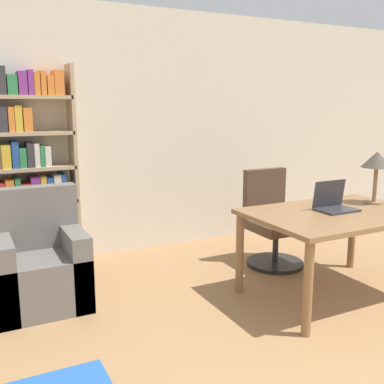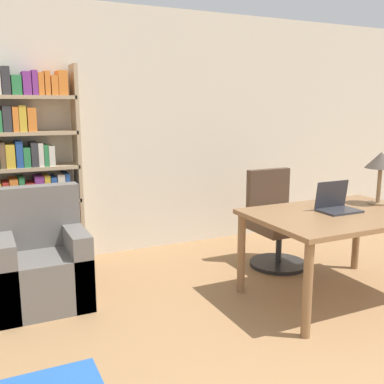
{
  "view_description": "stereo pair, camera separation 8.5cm",
  "coord_description": "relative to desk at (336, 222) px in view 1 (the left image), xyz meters",
  "views": [
    {
      "loc": [
        -1.81,
        -0.26,
        1.65
      ],
      "look_at": [
        -0.31,
        2.7,
        1.01
      ],
      "focal_mm": 42.0,
      "sensor_mm": 36.0,
      "label": 1
    },
    {
      "loc": [
        -1.73,
        -0.3,
        1.65
      ],
      "look_at": [
        -0.31,
        2.7,
        1.01
      ],
      "focal_mm": 42.0,
      "sensor_mm": 36.0,
      "label": 2
    }
  ],
  "objects": [
    {
      "name": "table_lamp",
      "position": [
        0.56,
        0.11,
        0.48
      ],
      "size": [
        0.28,
        0.28,
        0.48
      ],
      "color": "olive",
      "rests_on": "desk"
    },
    {
      "name": "office_chair",
      "position": [
        0.02,
        0.92,
        -0.23
      ],
      "size": [
        0.59,
        0.59,
        0.99
      ],
      "color": "black",
      "rests_on": "ground_plane"
    },
    {
      "name": "laptop",
      "position": [
        0.02,
        0.06,
        0.15
      ],
      "size": [
        0.34,
        0.24,
        0.25
      ],
      "color": "#2D2D33",
      "rests_on": "desk"
    },
    {
      "name": "wall_back",
      "position": [
        -0.98,
        2.03,
        0.68
      ],
      "size": [
        8.0,
        0.06,
        2.7
      ],
      "color": "beige",
      "rests_on": "ground_plane"
    },
    {
      "name": "armchair",
      "position": [
        -2.32,
        0.96,
        -0.34
      ],
      "size": [
        0.73,
        0.65,
        0.98
      ],
      "color": "#66605B",
      "rests_on": "ground_plane"
    },
    {
      "name": "bookshelf",
      "position": [
        -2.32,
        1.84,
        0.3
      ],
      "size": [
        0.96,
        0.28,
        2.05
      ],
      "color": "tan",
      "rests_on": "ground_plane"
    },
    {
      "name": "desk",
      "position": [
        0.0,
        0.0,
        0.0
      ],
      "size": [
        1.49,
        1.01,
        0.76
      ],
      "color": "olive",
      "rests_on": "ground_plane"
    }
  ]
}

